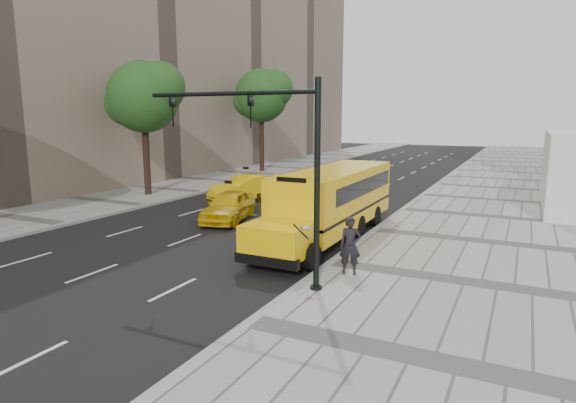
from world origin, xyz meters
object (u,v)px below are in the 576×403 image
at_px(school_bus, 333,198).
at_px(traffic_signal, 274,157).
at_px(tree_b, 144,96).
at_px(tree_c, 262,95).
at_px(pedestrian, 350,246).
at_px(taxi_far, 246,188).
at_px(taxi_near, 229,206).

xyz_separation_m(school_bus, traffic_signal, (0.69, -6.78, 2.33)).
xyz_separation_m(tree_b, tree_c, (0.01, 15.48, 0.63)).
bearing_deg(traffic_signal, school_bus, 95.83).
relative_size(tree_c, school_bus, 0.83).
distance_m(pedestrian, traffic_signal, 3.94).
bearing_deg(pedestrian, taxi_far, 114.84).
distance_m(taxi_far, traffic_signal, 16.13).
height_order(taxi_far, traffic_signal, traffic_signal).
distance_m(tree_b, traffic_signal, 19.53).
bearing_deg(school_bus, taxi_near, 173.83).
bearing_deg(taxi_far, tree_b, -143.30).
relative_size(taxi_near, pedestrian, 2.38).
distance_m(taxi_near, traffic_signal, 10.47).
height_order(tree_b, pedestrian, tree_b).
relative_size(school_bus, traffic_signal, 1.81).
relative_size(taxi_far, pedestrian, 2.54).
bearing_deg(pedestrian, tree_b, 131.87).
bearing_deg(tree_b, school_bus, -17.48).
bearing_deg(pedestrian, tree_c, 105.63).
bearing_deg(taxi_far, taxi_near, -43.42).
bearing_deg(traffic_signal, tree_b, 143.67).
distance_m(tree_c, pedestrian, 31.23).
relative_size(tree_b, traffic_signal, 1.38).
relative_size(school_bus, pedestrian, 6.00).
bearing_deg(taxi_far, pedestrian, -22.27).
bearing_deg(taxi_near, taxi_far, 98.97).
distance_m(taxi_near, pedestrian, 10.17).
distance_m(tree_c, taxi_near, 22.45).
bearing_deg(tree_b, taxi_near, -24.27).
xyz_separation_m(taxi_near, taxi_far, (-2.35, 5.58, 0.03)).
bearing_deg(taxi_far, tree_c, 139.24).
xyz_separation_m(tree_c, traffic_signal, (15.60, -26.96, -3.10)).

